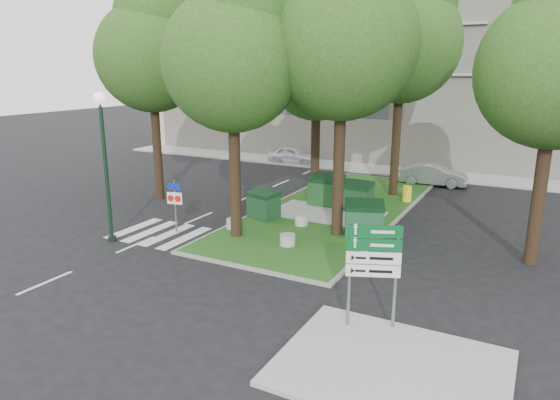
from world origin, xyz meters
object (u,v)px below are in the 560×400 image
Objects in this scene: traffic_sign_pole at (175,199)px; directional_sign at (373,260)px; tree_median_far at (405,31)px; dumpster_c at (356,196)px; car_white at (293,155)px; car_silver at (433,175)px; tree_median_near_left at (235,47)px; tree_street_left at (153,45)px; tree_median_near_right at (346,28)px; dumpster_a at (264,204)px; bollard_left at (233,223)px; litter_bin at (407,194)px; bollard_mid at (301,220)px; tree_median_mid at (319,60)px; street_lamp at (104,150)px; dumpster_b at (326,190)px; bollard_right at (288,240)px; dumpster_d at (364,219)px.

directional_sign is at bearing -34.11° from traffic_sign_pole.
tree_median_far is 8.49m from dumpster_c.
car_silver reaches higher than car_white.
tree_median_near_left is 9.14m from dumpster_c.
tree_street_left reaches higher than dumpster_c.
tree_street_left is 12.23m from dumpster_c.
tree_median_near_right reaches higher than car_silver.
tree_median_near_right is 7.23× the size of dumpster_a.
bollard_left is at bearing -162.46° from car_white.
litter_bin reaches higher than bollard_left.
directional_sign is (5.30, -6.94, 1.62)m from bollard_mid.
tree_median_near_right reaches higher than bollard_left.
bollard_mid is (1.13, -4.12, -6.66)m from tree_median_mid.
tree_median_near_right is 1.99× the size of street_lamp.
tree_median_mid reaches higher than dumpster_a.
dumpster_b is 5.64m from bollard_left.
tree_median_near_left is 6.49m from traffic_sign_pole.
tree_median_far is 7.94m from litter_bin.
tree_median_far is at bearing 155.74° from car_silver.
tree_median_mid reaches higher than street_lamp.
tree_street_left is at bearing -163.47° from dumpster_c.
street_lamp is at bearing 144.17° from car_silver.
bollard_right is (-1.25, -2.14, -7.66)m from tree_median_near_right.
street_lamp is (-7.72, -4.66, -4.37)m from tree_median_near_right.
dumpster_c is at bearing -102.26° from tree_median_far.
street_lamp reaches higher than dumpster_c.
street_lamp is at bearing 147.96° from directional_sign.
dumpster_b is 2.10× the size of litter_bin.
dumpster_b reaches higher than dumpster_c.
tree_median_near_right reaches higher than bollard_right.
dumpster_c is 3.58m from bollard_mid.
street_lamp is at bearing -117.26° from tree_median_mid.
traffic_sign_pole reaches higher than bollard_left.
bollard_left is (-4.39, -8.87, -8.00)m from tree_median_far.
dumpster_c is 3.73m from dumpster_d.
tree_street_left reaches higher than car_silver.
bollard_mid is 6.69m from litter_bin.
dumpster_a is 7.63m from litter_bin.
dumpster_a is at bearing 41.99° from traffic_sign_pole.
tree_median_near_right reaches higher than dumpster_d.
tree_median_near_right reaches higher than dumpster_b.
car_silver is at bearing 69.49° from tree_median_near_left.
directional_sign is (3.22, -14.06, -6.38)m from tree_median_far.
litter_bin reaches higher than bollard_right.
tree_median_near_left reaches higher than dumpster_b.
dumpster_b is at bearing 47.12° from traffic_sign_pole.
tree_median_near_right is 1.04× the size of tree_street_left.
dumpster_c is 8.44m from traffic_sign_pole.
car_silver is (11.91, 9.63, -7.03)m from tree_street_left.
dumpster_d is 2.31× the size of litter_bin.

